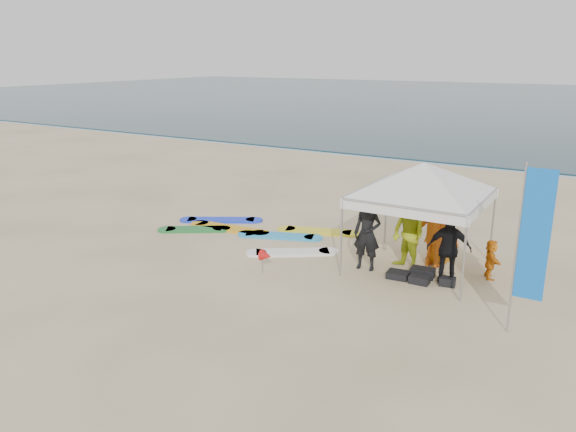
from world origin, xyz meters
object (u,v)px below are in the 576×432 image
(person_black_b, at_px, (449,249))
(feather_flag, at_px, (533,237))
(person_black_a, at_px, (367,234))
(canopy_tent, at_px, (424,163))
(person_orange_a, at_px, (435,230))
(person_yellow, at_px, (408,235))
(person_seated, at_px, (491,259))
(surfboard_spread, at_px, (255,232))
(person_orange_b, at_px, (440,233))
(marker_pennant, at_px, (266,256))

(person_black_b, relative_size, feather_flag, 0.51)
(person_black_a, height_order, canopy_tent, canopy_tent)
(person_orange_a, height_order, feather_flag, feather_flag)
(feather_flag, bearing_deg, person_black_b, 137.44)
(person_yellow, distance_m, person_seated, 1.99)
(canopy_tent, relative_size, surfboard_spread, 0.74)
(person_black_a, height_order, person_seated, person_black_a)
(person_black_a, relative_size, person_orange_b, 1.18)
(person_black_b, distance_m, person_orange_b, 1.42)
(feather_flag, xyz_separation_m, surfboard_spread, (-7.88, 2.62, -1.91))
(person_orange_b, distance_m, person_seated, 1.45)
(person_orange_a, bearing_deg, canopy_tent, 61.31)
(person_black_a, distance_m, person_black_b, 1.99)
(person_orange_a, height_order, marker_pennant, person_orange_a)
(person_orange_b, relative_size, canopy_tent, 0.38)
(person_black_b, distance_m, marker_pennant, 4.26)
(person_orange_a, height_order, canopy_tent, canopy_tent)
(person_yellow, xyz_separation_m, canopy_tent, (0.20, 0.24, 1.76))
(person_yellow, height_order, surfboard_spread, person_yellow)
(person_orange_b, bearing_deg, surfboard_spread, -20.47)
(feather_flag, bearing_deg, person_orange_a, 132.64)
(person_orange_a, distance_m, surfboard_spread, 5.43)
(person_yellow, relative_size, surfboard_spread, 0.33)
(person_black_a, height_order, person_orange_a, person_orange_a)
(person_black_a, relative_size, canopy_tent, 0.45)
(feather_flag, bearing_deg, person_orange_b, 129.19)
(person_yellow, xyz_separation_m, person_seated, (1.89, 0.48, -0.43))
(marker_pennant, bearing_deg, surfboard_spread, 128.82)
(person_black_a, distance_m, marker_pennant, 2.54)
(person_black_b, bearing_deg, canopy_tent, -49.18)
(person_orange_a, distance_m, person_black_b, 1.17)
(canopy_tent, xyz_separation_m, surfboard_spread, (-5.07, 0.25, -2.63))
(person_orange_a, relative_size, feather_flag, 0.56)
(person_orange_b, xyz_separation_m, feather_flag, (2.49, -3.05, 1.18))
(person_orange_a, bearing_deg, marker_pennant, 48.13)
(person_yellow, bearing_deg, person_black_b, 8.77)
(person_black_a, bearing_deg, marker_pennant, -146.15)
(person_black_b, bearing_deg, person_black_a, -12.14)
(person_orange_b, bearing_deg, marker_pennant, 17.42)
(person_black_a, relative_size, person_black_b, 1.07)
(person_orange_b, distance_m, marker_pennant, 4.49)
(person_orange_b, bearing_deg, person_yellow, 34.95)
(person_black_b, bearing_deg, person_orange_b, -81.06)
(person_orange_b, height_order, person_seated, person_orange_b)
(marker_pennant, bearing_deg, feather_flag, -0.26)
(person_orange_a, relative_size, person_black_b, 1.09)
(person_orange_b, bearing_deg, person_seated, 136.82)
(person_yellow, relative_size, marker_pennant, 2.85)
(person_black_a, height_order, person_yellow, person_black_a)
(person_yellow, bearing_deg, person_black_a, -124.59)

